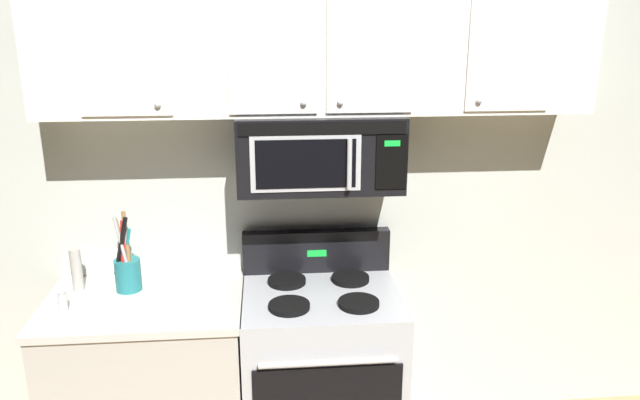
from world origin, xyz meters
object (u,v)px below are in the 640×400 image
(stove_range, at_px, (321,372))
(over_range_microwave, at_px, (319,151))
(pepper_mill, at_px, (77,270))
(salt_shaker, at_px, (63,301))
(utensil_crock_teal, at_px, (127,268))

(stove_range, distance_m, over_range_microwave, 1.11)
(stove_range, xyz_separation_m, pepper_mill, (-1.17, 0.15, 0.54))
(over_range_microwave, distance_m, salt_shaker, 1.35)
(over_range_microwave, xyz_separation_m, utensil_crock_teal, (-0.93, 0.01, -0.56))
(over_range_microwave, bearing_deg, utensil_crock_teal, 179.39)
(over_range_microwave, relative_size, salt_shaker, 8.25)
(utensil_crock_teal, bearing_deg, pepper_mill, 174.37)
(salt_shaker, bearing_deg, over_range_microwave, 9.20)
(stove_range, height_order, salt_shaker, stove_range)
(stove_range, relative_size, salt_shaker, 12.15)
(salt_shaker, bearing_deg, utensil_crock_teal, 38.91)
(pepper_mill, bearing_deg, salt_shaker, -91.04)
(stove_range, distance_m, utensil_crock_teal, 1.09)
(salt_shaker, bearing_deg, stove_range, 3.61)
(stove_range, relative_size, pepper_mill, 5.32)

